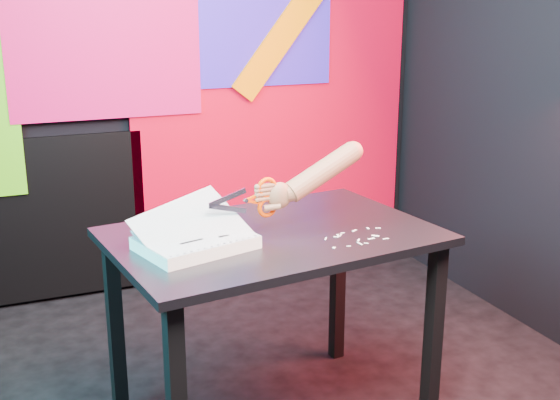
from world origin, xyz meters
name	(u,v)px	position (x,y,z in m)	size (l,w,h in m)	color
room	(258,58)	(0.00, 0.00, 1.35)	(3.01, 3.01, 2.71)	black
backdrop	(170,113)	(0.06, 1.46, 0.96)	(2.88, 0.05, 2.08)	red
work_table	(273,260)	(0.06, 0.02, 0.65)	(1.18, 0.86, 0.75)	black
printout_stack	(196,242)	(-0.23, -0.04, 0.77)	(0.41, 0.34, 0.18)	white
scissors	(262,198)	(0.02, 0.01, 0.88)	(0.25, 0.03, 0.14)	silver
hand_forearm	(315,175)	(0.22, 0.03, 0.94)	(0.42, 0.10, 0.21)	brown
paper_clippings	(358,237)	(0.31, -0.14, 0.75)	(0.25, 0.15, 0.00)	beige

